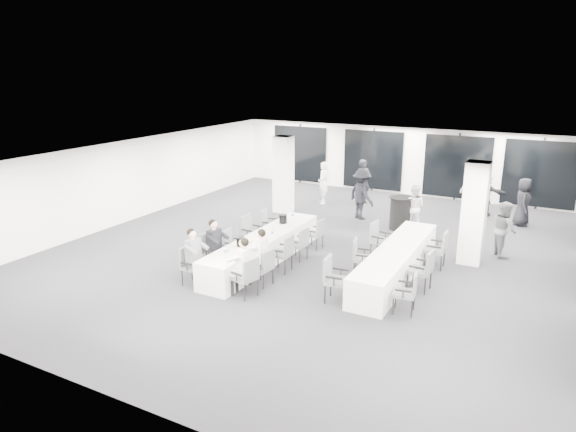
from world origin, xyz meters
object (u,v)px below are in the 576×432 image
Objects in this scene: chair_side_left_mid at (360,255)px; chair_main_right_fourth at (300,242)px; cocktail_table at (400,213)px; chair_main_left_near at (190,263)px; chair_main_right_near at (247,275)px; chair_main_right_mid at (284,251)px; chair_side_left_far at (379,237)px; chair_main_left_far at (268,223)px; chair_side_right_far at (439,247)px; standing_guest_b at (414,204)px; chair_main_left_fourth at (250,230)px; chair_main_left_second at (212,250)px; standing_guest_g at (323,180)px; standing_guest_h at (505,225)px; chair_main_left_mid at (232,243)px; banquet_table_side at (396,262)px; chair_main_right_far at (317,232)px; chair_side_right_mid at (424,268)px; chair_main_right_second at (264,265)px; standing_guest_a at (363,179)px; ice_bucket_far at (283,219)px; ice_bucket_near at (241,242)px; standing_guest_d at (473,187)px; standing_guest_f at (484,191)px; standing_guest_c at (362,191)px; chair_side_right_near at (408,290)px; banquet_table_main at (263,249)px; chair_side_left_near at (334,276)px.

chair_main_right_fourth is at bearing -111.10° from chair_side_left_mid.
chair_main_left_near is at bearing -115.96° from cocktail_table.
chair_main_right_near is 1.80m from chair_main_right_mid.
chair_main_left_near is at bearing -34.98° from chair_side_left_far.
chair_side_right_far is at bearing 81.06° from chair_main_left_far.
standing_guest_b is (3.69, 3.14, 0.32)m from chair_main_left_far.
chair_main_left_fourth is 1.06× the size of chair_main_right_mid.
chair_main_right_fourth is (1.67, 1.81, -0.08)m from chair_main_left_second.
chair_main_right_mid is at bearing -19.79° from standing_guest_g.
standing_guest_h reaches higher than chair_main_right_near.
chair_side_left_mid is (3.50, 0.66, 0.04)m from chair_main_left_mid.
chair_main_left_mid is 0.87× the size of chair_side_left_far.
banquet_table_side is at bearing -75.45° from cocktail_table.
banquet_table_side is at bearing 101.70° from chair_side_left_mid.
chair_side_right_mid is at bearing -109.75° from chair_main_right_far.
chair_main_right_near is 0.78m from chair_main_right_second.
chair_main_right_near is 1.08× the size of chair_main_right_fourth.
cocktail_table is at bearing 104.55° from banquet_table_side.
standing_guest_a reaches higher than chair_main_left_far.
chair_side_left_far is 0.99× the size of chair_side_right_far.
chair_side_left_far is 0.51× the size of standing_guest_a.
chair_main_right_fourth is 5.79m from standing_guest_h.
chair_main_right_near is 3.58m from ice_bucket_far.
chair_main_left_fourth reaches higher than ice_bucket_near.
standing_guest_b is at bearing -23.09° from chair_main_right_mid.
standing_guest_d reaches higher than standing_guest_f.
standing_guest_g is at bearing 47.52° from chair_side_right_far.
standing_guest_b is at bearing -177.28° from chair_side_left_far.
standing_guest_c is at bearing 43.34° from chair_side_right_far.
standing_guest_c is (-1.95, 0.42, 0.14)m from standing_guest_b.
ice_bucket_far reaches higher than chair_main_left_mid.
chair_main_right_far is at bearing 71.02° from ice_bucket_near.
chair_main_left_mid is at bearing 48.83° from standing_guest_f.
chair_main_left_far is 3.49m from chair_main_right_second.
chair_main_left_far is 0.94× the size of chair_side_left_far.
standing_guest_b is (2.02, 6.98, 0.31)m from chair_main_right_near.
chair_main_right_far is at bearing 50.81° from standing_guest_f.
chair_side_left_mid is at bearing -117.22° from standing_guest_a.
chair_side_right_near is at bearing -125.36° from chair_main_right_far.
standing_guest_c reaches higher than banquet_table_main.
standing_guest_h is at bearing 142.25° from chair_side_left_near.
standing_guest_d reaches higher than banquet_table_main.
chair_main_right_far is at bearing 63.89° from banquet_table_main.
standing_guest_c is at bearing 14.14° from chair_main_right_near.
chair_main_left_fourth reaches higher than chair_side_left_far.
banquet_table_main is 5.40× the size of chair_main_right_second.
standing_guest_b reaches higher than chair_side_right_mid.
standing_guest_c reaches higher than standing_guest_h.
chair_main_left_second is 2.47m from chair_main_right_fourth.
chair_main_right_far is 0.94× the size of chair_side_right_near.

